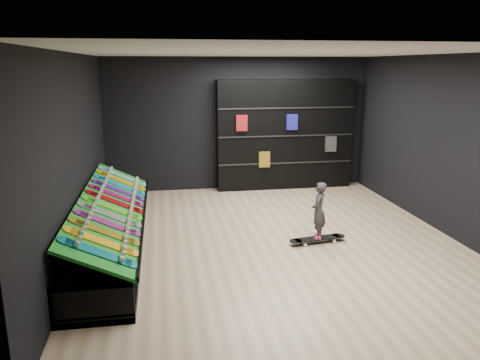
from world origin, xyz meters
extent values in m
cube|color=tan|center=(0.00, 0.00, 0.00)|extent=(6.00, 7.00, 0.01)
cube|color=white|center=(0.00, 0.00, 3.00)|extent=(6.00, 7.00, 0.01)
cube|color=black|center=(0.00, 3.50, 1.50)|extent=(6.00, 0.02, 3.00)
cube|color=black|center=(0.00, -3.50, 1.50)|extent=(6.00, 0.02, 3.00)
cube|color=black|center=(-3.00, 0.00, 1.50)|extent=(0.02, 7.00, 3.00)
cube|color=black|center=(3.00, 0.00, 1.50)|extent=(0.02, 7.00, 3.00)
cube|color=#106A16|center=(-2.50, 0.00, 0.71)|extent=(0.92, 4.50, 0.46)
cube|color=black|center=(1.07, 3.32, 1.25)|extent=(3.14, 0.37, 2.51)
imported|color=black|center=(0.71, -0.23, 0.37)|extent=(0.23, 0.26, 0.56)
camera|label=1|loc=(-1.73, -7.07, 2.82)|focal=35.00mm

